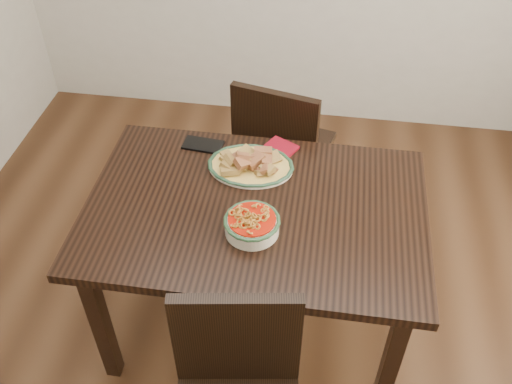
# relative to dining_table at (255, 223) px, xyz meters

# --- Properties ---
(floor) EXTENTS (3.50, 3.50, 0.00)m
(floor) POSITION_rel_dining_table_xyz_m (0.04, -0.03, -0.66)
(floor) COLOR #372011
(floor) RESTS_ON ground
(dining_table) EXTENTS (1.31, 0.88, 0.75)m
(dining_table) POSITION_rel_dining_table_xyz_m (0.00, 0.00, 0.00)
(dining_table) COLOR black
(dining_table) RESTS_ON ground
(chair_far) EXTENTS (0.51, 0.51, 0.89)m
(chair_far) POSITION_rel_dining_table_xyz_m (0.02, 0.69, -0.16)
(chair_far) COLOR black
(chair_far) RESTS_ON ground
(fish_plate) EXTENTS (0.35, 0.27, 0.11)m
(fish_plate) POSITION_rel_dining_table_xyz_m (-0.05, 0.22, 0.13)
(fish_plate) COLOR beige
(fish_plate) RESTS_ON dining_table
(noodle_bowl) EXTENTS (0.21, 0.21, 0.08)m
(noodle_bowl) POSITION_rel_dining_table_xyz_m (0.01, -0.13, 0.13)
(noodle_bowl) COLOR beige
(noodle_bowl) RESTS_ON dining_table
(smartphone) EXTENTS (0.18, 0.11, 0.01)m
(smartphone) POSITION_rel_dining_table_xyz_m (-0.28, 0.34, 0.09)
(smartphone) COLOR black
(smartphone) RESTS_ON dining_table
(napkin) EXTENTS (0.16, 0.15, 0.01)m
(napkin) POSITION_rel_dining_table_xyz_m (0.05, 0.37, 0.09)
(napkin) COLOR maroon
(napkin) RESTS_ON dining_table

